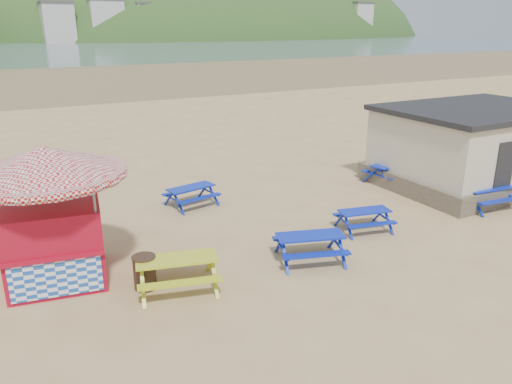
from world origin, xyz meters
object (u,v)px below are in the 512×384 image
ice_cream_kiosk (49,198)px  amenity_block (474,146)px  litter_bin (145,272)px  picnic_table_blue_b (191,196)px  picnic_table_yellow (178,273)px

ice_cream_kiosk → amenity_block: size_ratio=0.61×
litter_bin → amenity_block: 14.62m
picnic_table_blue_b → ice_cream_kiosk: 6.40m
picnic_table_blue_b → amenity_block: (11.20, -2.87, 1.21)m
ice_cream_kiosk → litter_bin: ice_cream_kiosk is taller
picnic_table_yellow → amenity_block: amenity_block is taller
picnic_table_yellow → amenity_block: bearing=24.7°
picnic_table_yellow → ice_cream_kiosk: size_ratio=0.51×
ice_cream_kiosk → litter_bin: (1.81, -1.55, -1.78)m
picnic_table_blue_b → litter_bin: (-3.21, -5.07, 0.08)m
picnic_table_blue_b → ice_cream_kiosk: ice_cream_kiosk is taller
picnic_table_blue_b → amenity_block: 11.63m
litter_bin → amenity_block: amenity_block is taller
picnic_table_blue_b → amenity_block: size_ratio=0.26×
litter_bin → amenity_block: (14.41, 2.19, 1.13)m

